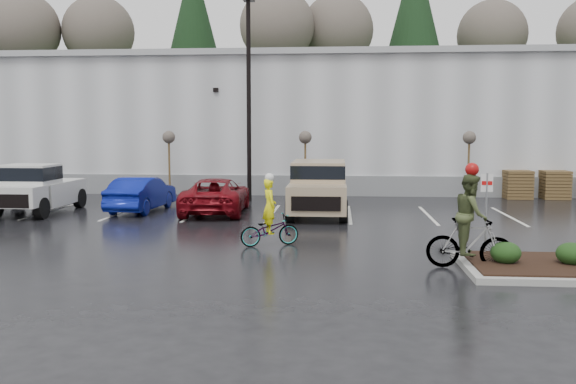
# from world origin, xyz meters

# --- Properties ---
(ground) EXTENTS (120.00, 120.00, 0.00)m
(ground) POSITION_xyz_m (0.00, 0.00, 0.00)
(ground) COLOR black
(ground) RESTS_ON ground
(warehouse) EXTENTS (60.50, 15.50, 7.20)m
(warehouse) POSITION_xyz_m (0.00, 21.99, 3.65)
(warehouse) COLOR #A8AAAD
(warehouse) RESTS_ON ground
(wooded_ridge) EXTENTS (80.00, 25.00, 6.00)m
(wooded_ridge) POSITION_xyz_m (0.00, 45.00, 3.00)
(wooded_ridge) COLOR #1C3817
(wooded_ridge) RESTS_ON ground
(lamppost) EXTENTS (0.50, 1.00, 9.22)m
(lamppost) POSITION_xyz_m (-4.00, 12.00, 5.69)
(lamppost) COLOR black
(lamppost) RESTS_ON ground
(sapling_west) EXTENTS (0.60, 0.60, 3.20)m
(sapling_west) POSITION_xyz_m (-8.00, 13.00, 2.73)
(sapling_west) COLOR #513B20
(sapling_west) RESTS_ON ground
(sapling_mid) EXTENTS (0.60, 0.60, 3.20)m
(sapling_mid) POSITION_xyz_m (-1.50, 13.00, 2.73)
(sapling_mid) COLOR #513B20
(sapling_mid) RESTS_ON ground
(sapling_east) EXTENTS (0.60, 0.60, 3.20)m
(sapling_east) POSITION_xyz_m (6.00, 13.00, 2.73)
(sapling_east) COLOR #513B20
(sapling_east) RESTS_ON ground
(pallet_stack_a) EXTENTS (1.20, 1.20, 1.35)m
(pallet_stack_a) POSITION_xyz_m (8.50, 14.00, 0.68)
(pallet_stack_a) COLOR #513B20
(pallet_stack_a) RESTS_ON ground
(pallet_stack_b) EXTENTS (1.20, 1.20, 1.35)m
(pallet_stack_b) POSITION_xyz_m (10.20, 14.00, 0.68)
(pallet_stack_b) COLOR #513B20
(pallet_stack_b) RESTS_ON ground
(shrub_a) EXTENTS (0.70, 0.70, 0.52)m
(shrub_a) POSITION_xyz_m (4.00, -1.00, 0.41)
(shrub_a) COLOR #183311
(shrub_a) RESTS_ON curb_island
(shrub_b) EXTENTS (0.70, 0.70, 0.52)m
(shrub_b) POSITION_xyz_m (5.50, -1.00, 0.41)
(shrub_b) COLOR #183311
(shrub_b) RESTS_ON curb_island
(fire_lane_sign) EXTENTS (0.30, 0.05, 2.20)m
(fire_lane_sign) POSITION_xyz_m (3.80, 0.20, 1.41)
(fire_lane_sign) COLOR gray
(fire_lane_sign) RESTS_ON ground
(pickup_white) EXTENTS (2.10, 5.20, 1.96)m
(pickup_white) POSITION_xyz_m (-11.69, 7.65, 0.98)
(pickup_white) COLOR silver
(pickup_white) RESTS_ON ground
(car_blue) EXTENTS (1.75, 4.30, 1.39)m
(car_blue) POSITION_xyz_m (-7.83, 8.30, 0.69)
(car_blue) COLOR navy
(car_blue) RESTS_ON ground
(car_red) EXTENTS (2.55, 5.08, 1.38)m
(car_red) POSITION_xyz_m (-4.73, 8.00, 0.69)
(car_red) COLOR maroon
(car_red) RESTS_ON ground
(suv_tan) EXTENTS (2.20, 5.10, 2.06)m
(suv_tan) POSITION_xyz_m (-0.70, 7.75, 1.03)
(suv_tan) COLOR tan
(suv_tan) RESTS_ON ground
(cyclist_hivis) EXTENTS (1.80, 1.23, 2.07)m
(cyclist_hivis) POSITION_xyz_m (-1.87, 1.50, 0.65)
(cyclist_hivis) COLOR #3F3F44
(cyclist_hivis) RESTS_ON ground
(cyclist_olive) EXTENTS (1.99, 0.98, 2.52)m
(cyclist_olive) POSITION_xyz_m (3.18, -0.92, 0.91)
(cyclist_olive) COLOR #3F3F44
(cyclist_olive) RESTS_ON ground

